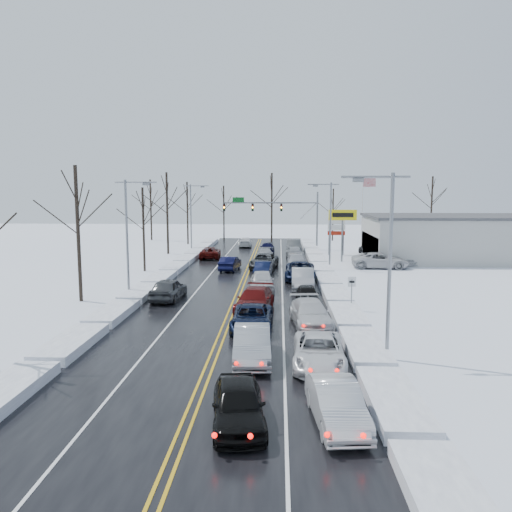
{
  "coord_description": "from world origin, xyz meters",
  "views": [
    {
      "loc": [
        3.22,
        -41.75,
        8.16
      ],
      "look_at": [
        1.21,
        1.37,
        2.5
      ],
      "focal_mm": 35.0,
      "sensor_mm": 36.0,
      "label": 1
    }
  ],
  "objects_px": {
    "flagpole": "(363,207)",
    "dealership_building": "(455,238)",
    "tires_plus_sign": "(343,219)",
    "oncoming_car_0": "(230,270)",
    "queued_car_0": "(239,425)",
    "traffic_signal_mast": "(281,210)"
  },
  "relations": [
    {
      "from": "traffic_signal_mast",
      "to": "flagpole",
      "type": "distance_m",
      "value": 11.9
    },
    {
      "from": "tires_plus_sign",
      "to": "flagpole",
      "type": "bearing_deg",
      "value": 71.56
    },
    {
      "from": "tires_plus_sign",
      "to": "oncoming_car_0",
      "type": "xyz_separation_m",
      "value": [
        -12.32,
        -7.07,
        -4.99
      ]
    },
    {
      "from": "traffic_signal_mast",
      "to": "queued_car_0",
      "type": "distance_m",
      "value": 53.51
    },
    {
      "from": "traffic_signal_mast",
      "to": "flagpole",
      "type": "height_order",
      "value": "flagpole"
    },
    {
      "from": "tires_plus_sign",
      "to": "flagpole",
      "type": "xyz_separation_m",
      "value": [
        4.67,
        14.01,
        0.93
      ]
    },
    {
      "from": "queued_car_0",
      "to": "flagpole",
      "type": "bearing_deg",
      "value": 69.57
    },
    {
      "from": "flagpole",
      "to": "oncoming_car_0",
      "type": "height_order",
      "value": "flagpole"
    },
    {
      "from": "flagpole",
      "to": "oncoming_car_0",
      "type": "distance_m",
      "value": 27.72
    },
    {
      "from": "tires_plus_sign",
      "to": "queued_car_0",
      "type": "relative_size",
      "value": 1.33
    },
    {
      "from": "flagpole",
      "to": "queued_car_0",
      "type": "relative_size",
      "value": 2.22
    },
    {
      "from": "tires_plus_sign",
      "to": "dealership_building",
      "type": "distance_m",
      "value": 13.82
    },
    {
      "from": "tires_plus_sign",
      "to": "oncoming_car_0",
      "type": "bearing_deg",
      "value": -150.15
    },
    {
      "from": "flagpole",
      "to": "dealership_building",
      "type": "xyz_separation_m",
      "value": [
        8.8,
        -12.0,
        -3.27
      ]
    },
    {
      "from": "traffic_signal_mast",
      "to": "dealership_building",
      "type": "distance_m",
      "value": 23.01
    },
    {
      "from": "tires_plus_sign",
      "to": "flagpole",
      "type": "distance_m",
      "value": 14.79
    },
    {
      "from": "tires_plus_sign",
      "to": "oncoming_car_0",
      "type": "relative_size",
      "value": 1.35
    },
    {
      "from": "queued_car_0",
      "to": "oncoming_car_0",
      "type": "xyz_separation_m",
      "value": [
        -3.65,
        34.13,
        0.0
      ]
    },
    {
      "from": "flagpole",
      "to": "oncoming_car_0",
      "type": "bearing_deg",
      "value": -128.88
    },
    {
      "from": "flagpole",
      "to": "dealership_building",
      "type": "bearing_deg",
      "value": -53.73
    },
    {
      "from": "flagpole",
      "to": "dealership_building",
      "type": "distance_m",
      "value": 15.24
    },
    {
      "from": "tires_plus_sign",
      "to": "queued_car_0",
      "type": "distance_m",
      "value": 42.4
    }
  ]
}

